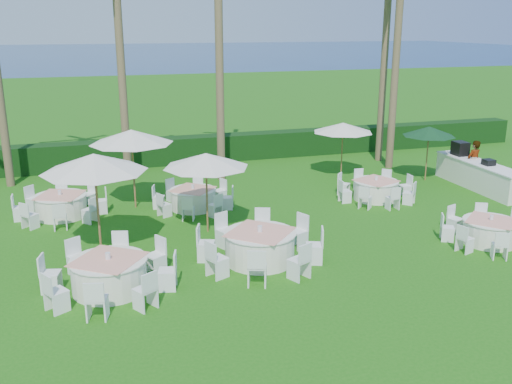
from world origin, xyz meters
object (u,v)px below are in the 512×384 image
banquet_table_a (109,274)px  banquet_table_b (260,246)px  umbrella_c (131,137)px  banquet_table_d (61,205)px  umbrella_b (206,160)px  umbrella_d (343,128)px  banquet_table_f (376,189)px  buffet_table (478,174)px  banquet_table_e (193,198)px  umbrella_a (94,163)px  banquet_table_c (490,231)px  staff_person (473,162)px  umbrella_green (429,131)px

banquet_table_a → banquet_table_b: size_ratio=0.97×
banquet_table_b → umbrella_c: bearing=115.2°
banquet_table_a → banquet_table_d: banquet_table_a is taller
umbrella_b → umbrella_c: 3.68m
umbrella_d → umbrella_c: bearing=-168.9°
umbrella_c → umbrella_d: size_ratio=1.14×
umbrella_d → umbrella_b: bearing=-144.6°
banquet_table_f → buffet_table: (4.56, 0.14, 0.18)m
banquet_table_a → banquet_table_e: size_ratio=1.17×
banquet_table_f → umbrella_a: umbrella_a is taller
banquet_table_d → umbrella_c: 3.27m
banquet_table_c → umbrella_d: umbrella_d is taller
umbrella_a → umbrella_d: (10.09, 5.72, -0.54)m
umbrella_b → buffet_table: size_ratio=0.58×
umbrella_d → staff_person: size_ratio=1.42×
banquet_table_b → umbrella_green: 10.95m
banquet_table_f → umbrella_c: (-8.52, 1.66, 2.14)m
umbrella_c → umbrella_green: 11.80m
buffet_table → staff_person: (0.19, 0.62, 0.32)m
banquet_table_e → umbrella_d: umbrella_d is taller
banquet_table_e → umbrella_a: umbrella_a is taller
umbrella_d → umbrella_green: umbrella_d is taller
umbrella_a → umbrella_b: (3.25, 0.86, -0.35)m
banquet_table_d → umbrella_b: bearing=-33.2°
umbrella_green → staff_person: bearing=-34.5°
banquet_table_e → banquet_table_f: size_ratio=0.97×
banquet_table_d → staff_person: 15.76m
banquet_table_d → umbrella_d: 11.51m
banquet_table_a → banquet_table_c: (10.87, -0.11, -0.06)m
umbrella_a → umbrella_b: size_ratio=1.10×
umbrella_b → umbrella_green: 10.43m
banquet_table_b → banquet_table_d: size_ratio=1.12×
banquet_table_d → umbrella_a: bearing=-73.3°
banquet_table_a → banquet_table_f: size_ratio=1.14×
banquet_table_b → umbrella_a: umbrella_a is taller
umbrella_a → umbrella_d: 11.62m
banquet_table_a → banquet_table_f: banquet_table_a is taller
banquet_table_e → staff_person: (11.35, -0.15, 0.51)m
umbrella_c → banquet_table_a: bearing=-101.0°
umbrella_green → buffet_table: (1.29, -1.64, -1.48)m
umbrella_green → banquet_table_f: bearing=-151.5°
banquet_table_d → staff_person: (15.74, -0.60, 0.49)m
buffet_table → umbrella_a: bearing=-170.2°
banquet_table_d → banquet_table_e: banquet_table_d is taller
banquet_table_d → umbrella_green: size_ratio=1.34×
banquet_table_a → umbrella_green: umbrella_green is taller
banquet_table_a → umbrella_b: size_ratio=1.23×
buffet_table → staff_person: size_ratio=2.55×
umbrella_b → staff_person: umbrella_b is taller
banquet_table_a → buffet_table: buffet_table is taller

